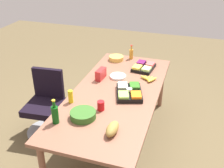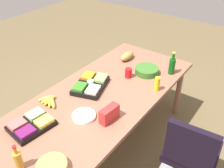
{
  "view_description": "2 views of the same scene",
  "coord_description": "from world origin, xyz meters",
  "px_view_note": "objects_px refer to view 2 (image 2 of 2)",
  "views": [
    {
      "loc": [
        -2.81,
        -0.85,
        2.48
      ],
      "look_at": [
        0.12,
        0.09,
        0.82
      ],
      "focal_mm": 43.41,
      "sensor_mm": 36.0,
      "label": 1
    },
    {
      "loc": [
        1.63,
        1.32,
        2.32
      ],
      "look_at": [
        -0.12,
        0.03,
        0.85
      ],
      "focal_mm": 39.44,
      "sensor_mm": 36.0,
      "label": 2
    }
  ],
  "objects_px": {
    "red_solo_cup": "(128,73)",
    "veggie_tray": "(91,85)",
    "office_chair": "(189,160)",
    "chip_bag_red": "(109,114)",
    "banana_bunch": "(49,100)",
    "conference_table": "(103,99)",
    "paper_plate_stack": "(84,116)",
    "chip_bowl": "(52,167)",
    "wine_bottle": "(172,66)",
    "salad_bowl": "(147,70)",
    "mustard_bottle": "(157,84)",
    "bread_loaf": "(127,56)",
    "dressing_bottle": "(18,160)",
    "fruit_platter": "(31,125)"
  },
  "relations": [
    {
      "from": "dressing_bottle",
      "to": "bread_loaf",
      "type": "height_order",
      "value": "dressing_bottle"
    },
    {
      "from": "paper_plate_stack",
      "to": "chip_bowl",
      "type": "height_order",
      "value": "chip_bowl"
    },
    {
      "from": "chip_bag_red",
      "to": "mustard_bottle",
      "type": "bearing_deg",
      "value": 169.52
    },
    {
      "from": "salad_bowl",
      "to": "mustard_bottle",
      "type": "bearing_deg",
      "value": 46.93
    },
    {
      "from": "banana_bunch",
      "to": "chip_bag_red",
      "type": "height_order",
      "value": "chip_bag_red"
    },
    {
      "from": "banana_bunch",
      "to": "veggie_tray",
      "type": "bearing_deg",
      "value": 160.56
    },
    {
      "from": "conference_table",
      "to": "chip_bag_red",
      "type": "xyz_separation_m",
      "value": [
        0.29,
        0.3,
        0.14
      ]
    },
    {
      "from": "bread_loaf",
      "to": "chip_bowl",
      "type": "bearing_deg",
      "value": 15.86
    },
    {
      "from": "paper_plate_stack",
      "to": "veggie_tray",
      "type": "distance_m",
      "value": 0.49
    },
    {
      "from": "banana_bunch",
      "to": "chip_bowl",
      "type": "height_order",
      "value": "chip_bowl"
    },
    {
      "from": "paper_plate_stack",
      "to": "banana_bunch",
      "type": "height_order",
      "value": "banana_bunch"
    },
    {
      "from": "conference_table",
      "to": "banana_bunch",
      "type": "xyz_separation_m",
      "value": [
        0.43,
        -0.33,
        0.1
      ]
    },
    {
      "from": "bread_loaf",
      "to": "office_chair",
      "type": "bearing_deg",
      "value": 59.69
    },
    {
      "from": "office_chair",
      "to": "mustard_bottle",
      "type": "bearing_deg",
      "value": -118.76
    },
    {
      "from": "conference_table",
      "to": "veggie_tray",
      "type": "xyz_separation_m",
      "value": [
        -0.01,
        -0.18,
        0.11
      ]
    },
    {
      "from": "paper_plate_stack",
      "to": "banana_bunch",
      "type": "bearing_deg",
      "value": -84.9
    },
    {
      "from": "red_solo_cup",
      "to": "veggie_tray",
      "type": "distance_m",
      "value": 0.47
    },
    {
      "from": "office_chair",
      "to": "paper_plate_stack",
      "type": "height_order",
      "value": "office_chair"
    },
    {
      "from": "dressing_bottle",
      "to": "banana_bunch",
      "type": "bearing_deg",
      "value": -147.81
    },
    {
      "from": "dressing_bottle",
      "to": "fruit_platter",
      "type": "distance_m",
      "value": 0.42
    },
    {
      "from": "chip_bag_red",
      "to": "bread_loaf",
      "type": "bearing_deg",
      "value": -154.59
    },
    {
      "from": "conference_table",
      "to": "chip_bag_red",
      "type": "distance_m",
      "value": 0.44
    },
    {
      "from": "conference_table",
      "to": "chip_bag_red",
      "type": "relative_size",
      "value": 11.93
    },
    {
      "from": "office_chair",
      "to": "salad_bowl",
      "type": "bearing_deg",
      "value": -123.79
    },
    {
      "from": "fruit_platter",
      "to": "dressing_bottle",
      "type": "bearing_deg",
      "value": 40.38
    },
    {
      "from": "conference_table",
      "to": "red_solo_cup",
      "type": "distance_m",
      "value": 0.45
    },
    {
      "from": "banana_bunch",
      "to": "fruit_platter",
      "type": "distance_m",
      "value": 0.36
    },
    {
      "from": "bread_loaf",
      "to": "banana_bunch",
      "type": "bearing_deg",
      "value": -5.93
    },
    {
      "from": "banana_bunch",
      "to": "chip_bowl",
      "type": "distance_m",
      "value": 0.82
    },
    {
      "from": "conference_table",
      "to": "paper_plate_stack",
      "type": "bearing_deg",
      "value": 12.92
    },
    {
      "from": "veggie_tray",
      "to": "chip_bag_red",
      "type": "height_order",
      "value": "chip_bag_red"
    },
    {
      "from": "office_chair",
      "to": "dressing_bottle",
      "type": "height_order",
      "value": "dressing_bottle"
    },
    {
      "from": "mustard_bottle",
      "to": "salad_bowl",
      "type": "bearing_deg",
      "value": -133.07
    },
    {
      "from": "chip_bowl",
      "to": "chip_bag_red",
      "type": "bearing_deg",
      "value": 179.02
    },
    {
      "from": "office_chair",
      "to": "chip_bag_red",
      "type": "bearing_deg",
      "value": -62.04
    },
    {
      "from": "conference_table",
      "to": "salad_bowl",
      "type": "distance_m",
      "value": 0.66
    },
    {
      "from": "office_chair",
      "to": "chip_bowl",
      "type": "relative_size",
      "value": 4.1
    },
    {
      "from": "conference_table",
      "to": "dressing_bottle",
      "type": "distance_m",
      "value": 1.1
    },
    {
      "from": "office_chair",
      "to": "banana_bunch",
      "type": "xyz_separation_m",
      "value": [
        0.52,
        -1.33,
        0.45
      ]
    },
    {
      "from": "paper_plate_stack",
      "to": "veggie_tray",
      "type": "bearing_deg",
      "value": -146.89
    },
    {
      "from": "office_chair",
      "to": "veggie_tray",
      "type": "distance_m",
      "value": 1.26
    },
    {
      "from": "veggie_tray",
      "to": "wine_bottle",
      "type": "height_order",
      "value": "wine_bottle"
    },
    {
      "from": "veggie_tray",
      "to": "banana_bunch",
      "type": "height_order",
      "value": "veggie_tray"
    },
    {
      "from": "chip_bag_red",
      "to": "wine_bottle",
      "type": "distance_m",
      "value": 1.09
    },
    {
      "from": "office_chair",
      "to": "paper_plate_stack",
      "type": "xyz_separation_m",
      "value": [
        0.48,
        -0.9,
        0.44
      ]
    },
    {
      "from": "chip_bag_red",
      "to": "wine_bottle",
      "type": "bearing_deg",
      "value": 174.57
    },
    {
      "from": "red_solo_cup",
      "to": "dressing_bottle",
      "type": "bearing_deg",
      "value": 1.51
    },
    {
      "from": "conference_table",
      "to": "dressing_bottle",
      "type": "relative_size",
      "value": 10.57
    },
    {
      "from": "mustard_bottle",
      "to": "wine_bottle",
      "type": "height_order",
      "value": "wine_bottle"
    },
    {
      "from": "dressing_bottle",
      "to": "chip_bag_red",
      "type": "relative_size",
      "value": 1.13
    }
  ]
}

